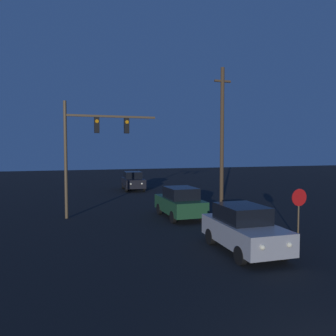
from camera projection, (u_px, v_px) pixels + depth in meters
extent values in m
cube|color=#99999E|center=(244.00, 233.00, 12.38)|extent=(1.92, 4.07, 0.80)
cube|color=black|center=(242.00, 213.00, 12.53)|extent=(1.59, 2.06, 0.63)
cylinder|color=black|center=(283.00, 251.00, 11.44)|extent=(0.22, 0.64, 0.64)
cylinder|color=black|center=(240.00, 255.00, 10.97)|extent=(0.22, 0.64, 0.64)
cylinder|color=black|center=(247.00, 234.00, 13.83)|extent=(0.22, 0.64, 0.64)
cylinder|color=black|center=(210.00, 237.00, 13.36)|extent=(0.22, 0.64, 0.64)
sphere|color=#F9EFC6|center=(289.00, 245.00, 10.57)|extent=(0.18, 0.18, 0.18)
sphere|color=#F9EFC6|center=(262.00, 247.00, 10.29)|extent=(0.18, 0.18, 0.18)
cube|color=#1E4728|center=(180.00, 205.00, 18.63)|extent=(1.84, 4.03, 0.80)
cube|color=black|center=(181.00, 193.00, 18.40)|extent=(1.55, 2.03, 0.63)
cylinder|color=black|center=(159.00, 209.00, 19.57)|extent=(0.20, 0.64, 0.64)
cylinder|color=black|center=(185.00, 207.00, 20.10)|extent=(0.20, 0.64, 0.64)
cylinder|color=black|center=(173.00, 217.00, 17.21)|extent=(0.20, 0.64, 0.64)
cylinder|color=black|center=(202.00, 215.00, 17.74)|extent=(0.20, 0.64, 0.64)
sphere|color=#F9EFC6|center=(161.00, 199.00, 20.39)|extent=(0.18, 0.18, 0.18)
sphere|color=#F9EFC6|center=(176.00, 198.00, 20.71)|extent=(0.18, 0.18, 0.18)
cube|color=black|center=(133.00, 183.00, 31.25)|extent=(2.05, 4.12, 0.80)
cube|color=black|center=(133.00, 175.00, 31.41)|extent=(1.66, 2.11, 0.63)
cylinder|color=black|center=(144.00, 188.00, 30.28)|extent=(0.24, 0.65, 0.64)
cylinder|color=black|center=(126.00, 188.00, 29.87)|extent=(0.24, 0.65, 0.64)
cylinder|color=black|center=(140.00, 185.00, 32.69)|extent=(0.24, 0.65, 0.64)
cylinder|color=black|center=(123.00, 186.00, 32.28)|extent=(0.24, 0.65, 0.64)
sphere|color=#F9EFC6|center=(142.00, 184.00, 29.41)|extent=(0.18, 0.18, 0.18)
sphere|color=#F9EFC6|center=(131.00, 184.00, 29.17)|extent=(0.18, 0.18, 0.18)
cylinder|color=brown|center=(66.00, 160.00, 18.24)|extent=(0.18, 0.18, 6.57)
cube|color=brown|center=(112.00, 116.00, 18.89)|extent=(5.16, 0.12, 0.12)
cube|color=black|center=(97.00, 125.00, 18.66)|extent=(0.28, 0.28, 0.90)
cylinder|color=orange|center=(97.00, 121.00, 18.50)|extent=(0.20, 0.02, 0.20)
cube|color=black|center=(127.00, 126.00, 19.19)|extent=(0.28, 0.28, 0.90)
cylinder|color=orange|center=(127.00, 122.00, 19.03)|extent=(0.20, 0.02, 0.20)
cylinder|color=brown|center=(298.00, 215.00, 13.89)|extent=(0.07, 0.07, 2.21)
cylinder|color=red|center=(299.00, 197.00, 13.83)|extent=(0.73, 0.03, 0.73)
cylinder|color=#4C3823|center=(222.00, 136.00, 23.78)|extent=(0.28, 0.28, 9.77)
cube|color=#4C3823|center=(223.00, 81.00, 23.56)|extent=(1.27, 0.14, 0.14)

